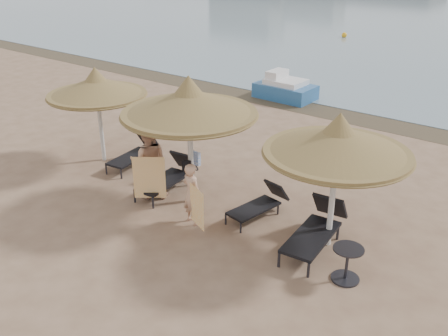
# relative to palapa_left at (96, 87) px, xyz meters

# --- Properties ---
(ground) EXTENTS (160.00, 160.00, 0.00)m
(ground) POSITION_rel_palapa_left_xyz_m (3.23, -1.35, -2.18)
(ground) COLOR #8F6E56
(ground) RESTS_ON ground
(wet_sand_strip) EXTENTS (200.00, 1.60, 0.01)m
(wet_sand_strip) POSITION_rel_palapa_left_xyz_m (3.23, 8.05, -2.18)
(wet_sand_strip) COLOR #493B26
(wet_sand_strip) RESTS_ON ground
(palapa_left) EXTENTS (2.77, 2.77, 2.74)m
(palapa_left) POSITION_rel_palapa_left_xyz_m (0.00, 0.00, 0.00)
(palapa_left) COLOR silver
(palapa_left) RESTS_ON ground
(palapa_center) EXTENTS (3.18, 3.18, 3.15)m
(palapa_center) POSITION_rel_palapa_left_xyz_m (3.70, -0.37, 0.33)
(palapa_center) COLOR silver
(palapa_center) RESTS_ON ground
(palapa_right) EXTENTS (2.95, 2.95, 2.92)m
(palapa_right) POSITION_rel_palapa_left_xyz_m (7.24, -0.08, 0.14)
(palapa_right) COLOR silver
(palapa_right) RESTS_ON ground
(lounger_far_left) EXTENTS (0.79, 1.83, 0.80)m
(lounger_far_left) POSITION_rel_palapa_left_xyz_m (0.99, 0.36, -1.83)
(lounger_far_left) COLOR #25242B
(lounger_far_left) RESTS_ON ground
(lounger_near_left) EXTENTS (0.80, 1.96, 0.85)m
(lounger_near_left) POSITION_rel_palapa_left_xyz_m (2.82, -0.22, -1.80)
(lounger_near_left) COLOR #25242B
(lounger_near_left) RESTS_ON ground
(lounger_near_right) EXTENTS (0.82, 1.69, 0.73)m
(lounger_near_right) POSITION_rel_palapa_left_xyz_m (5.43, 0.06, -1.86)
(lounger_near_right) COLOR #25242B
(lounger_near_right) RESTS_ON ground
(lounger_far_right) EXTENTS (0.87, 2.13, 0.93)m
(lounger_far_right) POSITION_rel_palapa_left_xyz_m (7.05, -0.27, -1.77)
(lounger_far_right) COLOR #25242B
(lounger_far_right) RESTS_ON ground
(side_table) EXTENTS (0.58, 0.58, 0.70)m
(side_table) POSITION_rel_palapa_left_xyz_m (8.06, -0.99, -1.85)
(side_table) COLOR #25242B
(side_table) RESTS_ON ground
(person_left) EXTENTS (1.19, 1.14, 2.18)m
(person_left) POSITION_rel_palapa_left_xyz_m (2.70, -0.79, -1.09)
(person_left) COLOR tan
(person_left) RESTS_ON ground
(person_right) EXTENTS (0.86, 0.64, 1.70)m
(person_right) POSITION_rel_palapa_left_xyz_m (4.38, -1.14, -1.33)
(person_right) COLOR tan
(person_right) RESTS_ON ground
(towel_left) EXTENTS (0.62, 0.48, 1.07)m
(towel_left) POSITION_rel_palapa_left_xyz_m (3.05, -1.14, -1.44)
(towel_left) COLOR orange
(towel_left) RESTS_ON ground
(towel_right) EXTENTS (0.61, 0.28, 0.92)m
(towel_right) POSITION_rel_palapa_left_xyz_m (4.73, -1.39, -1.55)
(towel_right) COLOR orange
(towel_right) RESTS_ON ground
(bag_patterned) EXTENTS (0.27, 0.10, 0.33)m
(bag_patterned) POSITION_rel_palapa_left_xyz_m (3.70, -0.19, -1.10)
(bag_patterned) COLOR white
(bag_patterned) RESTS_ON ground
(bag_dark) EXTENTS (0.22, 0.15, 0.29)m
(bag_dark) POSITION_rel_palapa_left_xyz_m (3.70, -0.53, -1.19)
(bag_dark) COLOR black
(bag_dark) RESTS_ON ground
(pedal_boat) EXTENTS (2.39, 1.46, 1.09)m
(pedal_boat) POSITION_rel_palapa_left_xyz_m (0.99, 8.56, -1.78)
(pedal_boat) COLOR #26588F
(pedal_boat) RESTS_ON ground
(buoy_left) EXTENTS (0.34, 0.34, 0.34)m
(buoy_left) POSITION_rel_palapa_left_xyz_m (-3.00, 22.83, -2.01)
(buoy_left) COLOR #F9A714
(buoy_left) RESTS_ON ground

